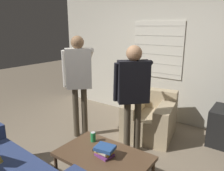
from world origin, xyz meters
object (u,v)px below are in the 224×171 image
object	(u,v)px
armchair_beige	(150,118)
person_left_standing	(79,75)
soda_can	(93,137)
person_right_standing	(133,87)
coffee_table	(103,157)
spare_remote	(98,149)
book_stack	(105,151)

from	to	relation	value
armchair_beige	person_left_standing	distance (m)	1.45
soda_can	person_left_standing	bearing A→B (deg)	143.08
armchair_beige	person_right_standing	world-z (taller)	person_right_standing
armchair_beige	soda_can	size ratio (longest dim) A/B	8.11
coffee_table	spare_remote	distance (m)	0.13
coffee_table	soda_can	size ratio (longest dim) A/B	8.47
armchair_beige	book_stack	distance (m)	1.56
spare_remote	soda_can	bearing A→B (deg)	162.70
person_left_standing	book_stack	size ratio (longest dim) A/B	7.16
person_left_standing	person_right_standing	world-z (taller)	person_left_standing
book_stack	spare_remote	bearing A→B (deg)	160.58
person_left_standing	spare_remote	world-z (taller)	person_left_standing
person_left_standing	spare_remote	bearing A→B (deg)	-82.16
armchair_beige	person_right_standing	distance (m)	0.97
person_right_standing	armchair_beige	bearing A→B (deg)	47.40
armchair_beige	book_stack	world-z (taller)	armchair_beige
armchair_beige	book_stack	size ratio (longest dim) A/B	4.26
soda_can	spare_remote	size ratio (longest dim) A/B	0.93
armchair_beige	spare_remote	world-z (taller)	armchair_beige
soda_can	spare_remote	distance (m)	0.22
person_right_standing	person_left_standing	bearing A→B (deg)	140.53
spare_remote	person_right_standing	bearing A→B (deg)	108.38
book_stack	spare_remote	size ratio (longest dim) A/B	1.76
person_right_standing	book_stack	xyz separation A→B (m)	(0.16, -0.87, -0.53)
book_stack	spare_remote	world-z (taller)	book_stack
soda_can	person_right_standing	bearing A→B (deg)	76.98
coffee_table	person_left_standing	size ratio (longest dim) A/B	0.62
book_stack	soda_can	xyz separation A→B (m)	(-0.32, 0.17, -0.00)
coffee_table	spare_remote	xyz separation A→B (m)	(-0.11, 0.04, 0.05)
coffee_table	book_stack	size ratio (longest dim) A/B	4.45
armchair_beige	coffee_table	size ratio (longest dim) A/B	0.96
armchair_beige	person_right_standing	size ratio (longest dim) A/B	0.63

